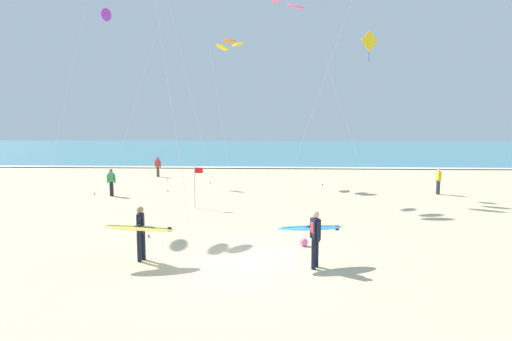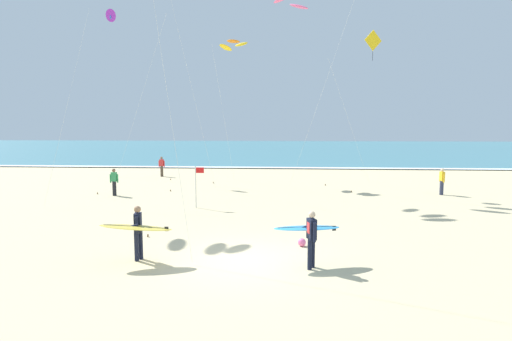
{
  "view_description": "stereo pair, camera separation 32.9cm",
  "coord_description": "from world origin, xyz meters",
  "views": [
    {
      "loc": [
        0.89,
        -12.5,
        4.21
      ],
      "look_at": [
        0.03,
        5.45,
        2.18
      ],
      "focal_mm": 29.29,
      "sensor_mm": 36.0,
      "label": 1
    },
    {
      "loc": [
        1.22,
        -12.48,
        4.21
      ],
      "look_at": [
        0.03,
        5.45,
        2.18
      ],
      "focal_mm": 29.29,
      "sensor_mm": 36.0,
      "label": 2
    }
  ],
  "objects": [
    {
      "name": "ocean_water",
      "position": [
        0.0,
        56.29,
        0.04
      ],
      "size": [
        160.0,
        60.0,
        0.08
      ],
      "primitive_type": "cube",
      "color": "teal",
      "rests_on": "ground"
    },
    {
      "name": "kite_delta_violet_high",
      "position": [
        -11.9,
        19.55,
        12.27
      ],
      "size": [
        5.26,
        1.92,
        12.86
      ],
      "color": "purple",
      "rests_on": "ground"
    },
    {
      "name": "bystander_red_top",
      "position": [
        -8.45,
        19.94,
        0.81
      ],
      "size": [
        0.5,
        0.22,
        1.59
      ],
      "color": "#4C3D2D",
      "rests_on": "ground"
    },
    {
      "name": "surfer_lead",
      "position": [
        1.99,
        -0.44,
        1.05
      ],
      "size": [
        2.16,
        1.2,
        1.71
      ],
      "color": "black",
      "rests_on": "ground"
    },
    {
      "name": "bystander_yellow_top",
      "position": [
        10.58,
        12.63,
        0.81
      ],
      "size": [
        0.23,
        0.49,
        1.59
      ],
      "color": "#2D334C",
      "rests_on": "ground"
    },
    {
      "name": "shoreline_foam",
      "position": [
        0.0,
        26.59,
        0.09
      ],
      "size": [
        160.0,
        1.18,
        0.01
      ],
      "primitive_type": "cube",
      "color": "white",
      "rests_on": "ocean_water"
    },
    {
      "name": "surfer_trailing",
      "position": [
        -3.2,
        -0.38,
        1.05
      ],
      "size": [
        2.19,
        1.12,
        1.71
      ],
      "color": "black",
      "rests_on": "ground"
    },
    {
      "name": "kite_arc_amber_distant",
      "position": [
        -2.42,
        17.9,
        9.8
      ],
      "size": [
        2.6,
        2.69,
        10.13
      ],
      "color": "yellow",
      "rests_on": "ground"
    },
    {
      "name": "beach_ball",
      "position": [
        1.87,
        1.59,
        0.14
      ],
      "size": [
        0.28,
        0.28,
        0.28
      ],
      "primitive_type": "sphere",
      "color": "pink",
      "rests_on": "ground"
    },
    {
      "name": "lifeguard_flag",
      "position": [
        -3.09,
        7.89,
        1.27
      ],
      "size": [
        0.45,
        0.05,
        2.1
      ],
      "color": "silver",
      "rests_on": "ground"
    },
    {
      "name": "bystander_green_top",
      "position": [
        -8.67,
        11.08,
        0.81
      ],
      "size": [
        0.5,
        0.22,
        1.59
      ],
      "color": "black",
      "rests_on": "ground"
    },
    {
      "name": "ground_plane",
      "position": [
        0.0,
        0.0,
        0.0
      ],
      "size": [
        160.0,
        160.0,
        0.0
      ],
      "primitive_type": "plane",
      "color": "beige"
    },
    {
      "name": "kite_diamond_golden_close",
      "position": [
        7.22,
        17.43,
        9.6
      ],
      "size": [
        3.89,
        1.88,
        10.59
      ],
      "color": "yellow",
      "rests_on": "ground"
    },
    {
      "name": "kite_arc_scarlet_near",
      "position": [
        1.65,
        15.13,
        11.97
      ],
      "size": [
        5.03,
        3.48,
        12.38
      ],
      "color": "pink",
      "rests_on": "ground"
    }
  ]
}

